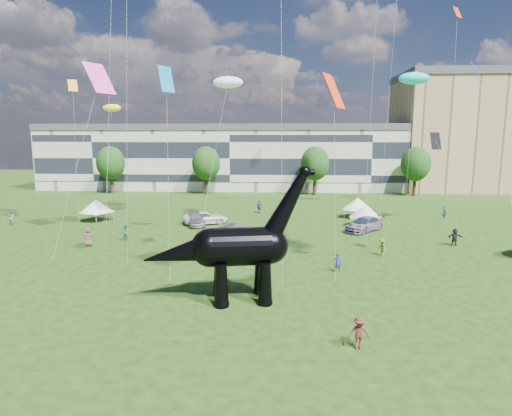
{
  "coord_description": "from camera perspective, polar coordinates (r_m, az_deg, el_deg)",
  "views": [
    {
      "loc": [
        1.62,
        -25.48,
        10.58
      ],
      "look_at": [
        -0.25,
        8.0,
        5.0
      ],
      "focal_mm": 30.0,
      "sensor_mm": 36.0,
      "label": 1
    }
  ],
  "objects": [
    {
      "name": "gazebo_near",
      "position": [
        52.43,
        14.39,
        -0.45
      ],
      "size": [
        4.85,
        4.85,
        2.61
      ],
      "rotation": [
        0.0,
        0.0,
        -0.37
      ],
      "color": "silver",
      "rests_on": "ground"
    },
    {
      "name": "tree_mid_right",
      "position": [
        78.85,
        7.88,
        6.25
      ],
      "size": [
        5.2,
        5.2,
        9.44
      ],
      "color": "#382314",
      "rests_on": "ground"
    },
    {
      "name": "tree_mid_left",
      "position": [
        79.76,
        -6.68,
        6.31
      ],
      "size": [
        5.2,
        5.2,
        9.44
      ],
      "color": "#382314",
      "rests_on": "ground"
    },
    {
      "name": "car_white",
      "position": [
        52.93,
        -6.73,
        -1.3
      ],
      "size": [
        6.04,
        4.25,
        1.53
      ],
      "primitive_type": "imported",
      "rotation": [
        0.0,
        0.0,
        1.92
      ],
      "color": "white",
      "rests_on": "ground"
    },
    {
      "name": "terrace_row",
      "position": [
        88.12,
        -3.1,
        6.46
      ],
      "size": [
        78.0,
        11.0,
        12.0
      ],
      "primitive_type": "cube",
      "color": "beige",
      "rests_on": "ground"
    },
    {
      "name": "ground",
      "position": [
        27.63,
        -0.43,
        -13.06
      ],
      "size": [
        220.0,
        220.0,
        0.0
      ],
      "primitive_type": "plane",
      "color": "#16330C",
      "rests_on": "ground"
    },
    {
      "name": "tree_far_left",
      "position": [
        84.72,
        -18.84,
        6.05
      ],
      "size": [
        5.2,
        5.2,
        9.44
      ],
      "color": "#382314",
      "rests_on": "ground"
    },
    {
      "name": "gazebo_left",
      "position": [
        57.8,
        -20.54,
        0.25
      ],
      "size": [
        5.22,
        5.22,
        2.77
      ],
      "rotation": [
        0.0,
        0.0,
        -0.41
      ],
      "color": "white",
      "rests_on": "ground"
    },
    {
      "name": "dinosaur_sculpture",
      "position": [
        27.71,
        -2.94,
        -5.49
      ],
      "size": [
        11.2,
        3.88,
        9.12
      ],
      "rotation": [
        0.0,
        0.0,
        0.18
      ],
      "color": "black",
      "rests_on": "ground"
    },
    {
      "name": "apartment_block",
      "position": [
        98.28,
        26.51,
        8.72
      ],
      "size": [
        28.0,
        18.0,
        22.0
      ],
      "primitive_type": "cube",
      "color": "tan",
      "rests_on": "ground"
    },
    {
      "name": "car_grey",
      "position": [
        45.47,
        -2.2,
        -3.05
      ],
      "size": [
        4.73,
        2.42,
        1.49
      ],
      "primitive_type": "imported",
      "rotation": [
        0.0,
        0.0,
        1.77
      ],
      "color": "slate",
      "rests_on": "ground"
    },
    {
      "name": "car_silver",
      "position": [
        52.22,
        -8.07,
        -1.4
      ],
      "size": [
        3.39,
        5.25,
        1.66
      ],
      "primitive_type": "imported",
      "rotation": [
        0.0,
        0.0,
        0.32
      ],
      "color": "#A9A8AD",
      "rests_on": "ground"
    },
    {
      "name": "gazebo_far",
      "position": [
        57.93,
        13.38,
        0.54
      ],
      "size": [
        4.93,
        4.93,
        2.66
      ],
      "rotation": [
        0.0,
        0.0,
        -0.37
      ],
      "color": "white",
      "rests_on": "ground"
    },
    {
      "name": "tree_far_right",
      "position": [
        82.29,
        20.54,
        5.87
      ],
      "size": [
        5.2,
        5.2,
        9.44
      ],
      "color": "#382314",
      "rests_on": "ground"
    },
    {
      "name": "car_dark",
      "position": [
        50.06,
        14.26,
        -2.1
      ],
      "size": [
        5.43,
        5.68,
        1.62
      ],
      "primitive_type": "imported",
      "rotation": [
        0.0,
        0.0,
        -0.73
      ],
      "color": "#595960",
      "rests_on": "ground"
    },
    {
      "name": "visitors",
      "position": [
        42.4,
        -0.35,
        -3.79
      ],
      "size": [
        54.7,
        39.52,
        1.85
      ],
      "color": "maroon",
      "rests_on": "ground"
    }
  ]
}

